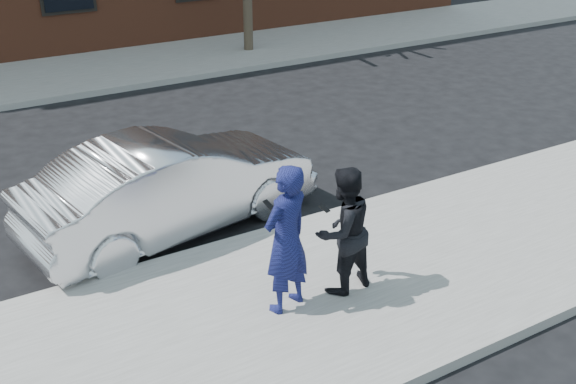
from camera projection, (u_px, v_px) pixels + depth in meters
ground at (330, 288)px, 8.72m from camera, size 100.00×100.00×0.00m
near_sidewalk at (341, 293)px, 8.49m from camera, size 50.00×3.50×0.15m
near_curb at (272, 232)px, 9.88m from camera, size 50.00×0.10×0.15m
far_sidewalk at (90, 72)px, 17.40m from camera, size 50.00×3.50×0.15m
far_curb at (111, 90)px, 16.00m from camera, size 50.00×0.10×0.15m
silver_sedan at (172, 185)px, 9.81m from camera, size 4.61×2.31×1.45m
man_hoodie at (286, 239)px, 7.70m from camera, size 0.78×0.63×1.85m
man_peacoat at (343, 231)px, 8.10m from camera, size 0.87×0.71×1.64m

